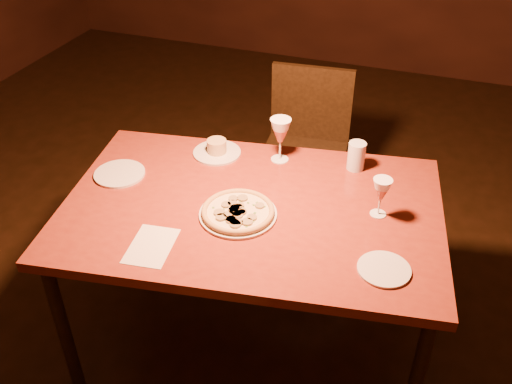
% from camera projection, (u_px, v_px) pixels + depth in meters
% --- Properties ---
extents(floor, '(7.00, 7.00, 0.00)m').
position_uv_depth(floor, '(221.00, 339.00, 2.74)').
color(floor, black).
rests_on(floor, ground).
extents(dining_table, '(1.64, 1.19, 0.81)m').
position_uv_depth(dining_table, '(252.00, 220.00, 2.32)').
color(dining_table, maroon).
rests_on(dining_table, floor).
extents(chair_far, '(0.49, 0.49, 0.94)m').
position_uv_depth(chair_far, '(305.00, 145.00, 3.19)').
color(chair_far, black).
rests_on(chair_far, floor).
extents(pizza_plate, '(0.30, 0.30, 0.03)m').
position_uv_depth(pizza_plate, '(238.00, 212.00, 2.21)').
color(pizza_plate, silver).
rests_on(pizza_plate, dining_table).
extents(ramekin_saucer, '(0.22, 0.22, 0.07)m').
position_uv_depth(ramekin_saucer, '(217.00, 149.00, 2.58)').
color(ramekin_saucer, silver).
rests_on(ramekin_saucer, dining_table).
extents(wine_glass_far, '(0.09, 0.09, 0.20)m').
position_uv_depth(wine_glass_far, '(280.00, 140.00, 2.49)').
color(wine_glass_far, '#C26650').
rests_on(wine_glass_far, dining_table).
extents(wine_glass_right, '(0.07, 0.07, 0.16)m').
position_uv_depth(wine_glass_right, '(380.00, 197.00, 2.18)').
color(wine_glass_right, '#C26650').
rests_on(wine_glass_right, dining_table).
extents(water_tumbler, '(0.08, 0.08, 0.13)m').
position_uv_depth(water_tumbler, '(356.00, 156.00, 2.46)').
color(water_tumbler, silver).
rests_on(water_tumbler, dining_table).
extents(side_plate_left, '(0.22, 0.22, 0.01)m').
position_uv_depth(side_plate_left, '(120.00, 174.00, 2.45)').
color(side_plate_left, silver).
rests_on(side_plate_left, dining_table).
extents(side_plate_near, '(0.19, 0.19, 0.01)m').
position_uv_depth(side_plate_near, '(384.00, 269.00, 1.97)').
color(side_plate_near, silver).
rests_on(side_plate_near, dining_table).
extents(menu_card, '(0.18, 0.24, 0.00)m').
position_uv_depth(menu_card, '(151.00, 246.00, 2.07)').
color(menu_card, silver).
rests_on(menu_card, dining_table).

